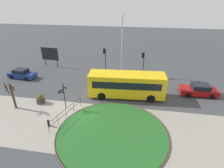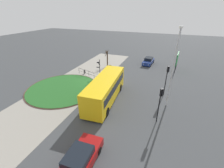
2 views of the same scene
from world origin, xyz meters
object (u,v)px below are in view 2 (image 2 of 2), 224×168
at_px(car_near_lane, 148,61).
at_px(traffic_light_far, 160,98).
at_px(billboard_left, 177,59).
at_px(street_tree_bare, 107,58).
at_px(signpost_directional, 99,67).
at_px(traffic_light_near, 167,75).
at_px(lamppost_tall, 173,68).
at_px(bus_yellow, 105,89).
at_px(car_far_lane, 80,160).
at_px(planter_near_signpost, 110,68).
at_px(bollard_foreground, 85,72).

distance_m(car_near_lane, traffic_light_far, 18.70).
relative_size(billboard_left, street_tree_bare, 1.04).
bearing_deg(car_near_lane, signpost_directional, -29.59).
distance_m(traffic_light_near, billboard_left, 10.18).
bearing_deg(lamppost_tall, bus_yellow, -78.42).
xyz_separation_m(traffic_light_far, lamppost_tall, (-3.35, 0.76, 2.03)).
relative_size(traffic_light_far, street_tree_bare, 1.15).
bearing_deg(billboard_left, bus_yellow, -24.75).
bearing_deg(traffic_light_near, street_tree_bare, 69.96).
bearing_deg(car_far_lane, traffic_light_near, -22.74).
relative_size(car_near_lane, street_tree_bare, 1.27).
relative_size(lamppost_tall, planter_near_signpost, 8.04).
height_order(bollard_foreground, planter_near_signpost, planter_near_signpost).
bearing_deg(traffic_light_near, bus_yellow, 134.96).
distance_m(bollard_foreground, car_far_lane, 18.31).
height_order(bollard_foreground, traffic_light_far, traffic_light_far).
xyz_separation_m(signpost_directional, bus_yellow, (6.49, 3.90, -0.16)).
xyz_separation_m(bus_yellow, car_near_lane, (-16.37, 2.90, -0.98)).
relative_size(traffic_light_near, planter_near_signpost, 3.62).
height_order(bus_yellow, street_tree_bare, street_tree_bare).
height_order(traffic_light_near, billboard_left, traffic_light_near).
xyz_separation_m(signpost_directional, traffic_light_near, (2.35, 10.82, 1.19)).
height_order(car_far_lane, street_tree_bare, street_tree_bare).
distance_m(car_near_lane, traffic_light_near, 13.08).
relative_size(signpost_directional, traffic_light_far, 0.82).
bearing_deg(traffic_light_far, billboard_left, 7.36).
bearing_deg(billboard_left, signpost_directional, -52.16).
relative_size(signpost_directional, street_tree_bare, 0.94).
height_order(car_near_lane, traffic_light_near, traffic_light_near).
distance_m(car_far_lane, traffic_light_near, 14.34).
bearing_deg(planter_near_signpost, traffic_light_far, 40.32).
relative_size(car_far_lane, street_tree_bare, 1.37).
height_order(bus_yellow, planter_near_signpost, bus_yellow).
bearing_deg(car_far_lane, bollard_foreground, 27.38).
bearing_deg(traffic_light_far, traffic_light_near, 10.42).
bearing_deg(signpost_directional, billboard_left, 122.35).
xyz_separation_m(billboard_left, street_tree_bare, (2.14, -13.08, -0.49)).
xyz_separation_m(bollard_foreground, traffic_light_far, (8.73, 13.69, 2.42)).
distance_m(car_far_lane, traffic_light_far, 8.92).
bearing_deg(planter_near_signpost, billboard_left, 110.66).
relative_size(car_far_lane, planter_near_signpost, 4.06).
xyz_separation_m(car_near_lane, traffic_light_near, (12.23, 4.02, 2.32)).
bearing_deg(planter_near_signpost, car_far_lane, 15.26).
distance_m(car_far_lane, billboard_left, 24.21).
relative_size(car_near_lane, billboard_left, 1.23).
height_order(bus_yellow, car_far_lane, bus_yellow).
distance_m(planter_near_signpost, street_tree_bare, 2.98).
bearing_deg(traffic_light_near, billboard_left, 6.34).
bearing_deg(billboard_left, traffic_light_near, -2.23).
height_order(bus_yellow, traffic_light_near, traffic_light_near).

